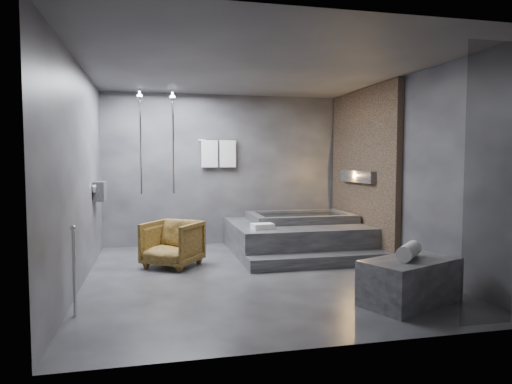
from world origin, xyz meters
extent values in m
plane|color=#29292B|center=(0.00, 0.00, 0.00)|extent=(5.00, 5.00, 0.00)
cube|color=#454547|center=(0.00, 0.00, 2.80)|extent=(4.50, 5.00, 0.04)
cube|color=#333237|center=(0.00, 2.50, 1.40)|extent=(4.50, 0.04, 2.80)
cube|color=#333237|center=(0.00, -2.50, 1.40)|extent=(4.50, 0.04, 2.80)
cube|color=#333237|center=(-2.25, 0.00, 1.40)|extent=(0.04, 5.00, 2.80)
cube|color=#333237|center=(2.25, 0.00, 1.40)|extent=(0.04, 5.00, 2.80)
cube|color=#9A7A5A|center=(2.19, 1.25, 1.40)|extent=(0.10, 2.40, 2.78)
cube|color=#FF9938|center=(2.11, 1.25, 1.30)|extent=(0.14, 1.20, 0.20)
cube|color=slate|center=(-2.16, 1.40, 1.10)|extent=(0.16, 0.42, 0.30)
imported|color=beige|center=(-2.15, 1.30, 1.05)|extent=(0.08, 0.08, 0.21)
imported|color=beige|center=(-2.15, 1.50, 1.03)|extent=(0.07, 0.07, 0.15)
cylinder|color=silver|center=(-1.00, 2.05, 1.90)|extent=(0.04, 0.04, 1.80)
cylinder|color=silver|center=(-1.55, 2.05, 1.90)|extent=(0.04, 0.04, 1.80)
cylinder|color=silver|center=(-0.15, 2.44, 1.95)|extent=(0.75, 0.02, 0.02)
cube|color=white|center=(-0.32, 2.42, 1.70)|extent=(0.30, 0.06, 0.50)
cube|color=white|center=(0.02, 2.42, 1.70)|extent=(0.30, 0.06, 0.50)
cylinder|color=silver|center=(-2.15, -1.20, 0.45)|extent=(0.04, 0.04, 0.90)
cube|color=black|center=(1.65, -2.45, 1.35)|extent=(0.55, 0.01, 2.60)
cube|color=#2E2E30|center=(1.05, 1.45, 0.25)|extent=(2.20, 2.00, 0.50)
cube|color=#2E2E30|center=(1.05, 0.27, 0.09)|extent=(2.20, 0.36, 0.18)
cube|color=#323235|center=(1.38, -1.60, 0.25)|extent=(1.25, 0.99, 0.50)
imported|color=#412D10|center=(-1.08, 0.79, 0.34)|extent=(1.02, 1.03, 0.68)
cylinder|color=white|center=(1.38, -1.58, 0.58)|extent=(0.46, 0.46, 0.17)
cube|color=white|center=(0.31, 0.87, 0.54)|extent=(0.36, 0.28, 0.09)
camera|label=1|loc=(-1.37, -6.03, 1.58)|focal=32.00mm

